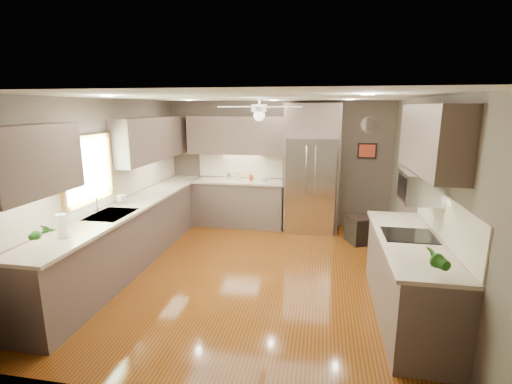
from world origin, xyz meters
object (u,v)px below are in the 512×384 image
(stool, at_px, (361,230))
(potted_plant_left, at_px, (41,232))
(soap_bottle, at_px, (122,197))
(paper_towel, at_px, (62,226))
(canister_b, at_px, (229,176))
(canister_c, at_px, (238,175))
(microwave, at_px, (421,187))
(canister_d, at_px, (251,177))
(refrigerator, at_px, (311,170))
(potted_plant_right, at_px, (437,259))
(bowl, at_px, (262,180))

(stool, bearing_deg, potted_plant_left, -137.12)
(soap_bottle, relative_size, paper_towel, 0.66)
(canister_b, distance_m, canister_c, 0.18)
(potted_plant_left, bearing_deg, canister_c, 73.42)
(canister_c, height_order, stool, canister_c)
(canister_b, relative_size, microwave, 0.23)
(canister_b, xyz_separation_m, microwave, (2.98, -2.78, 0.47))
(soap_bottle, bearing_deg, canister_d, 53.75)
(stool, relative_size, paper_towel, 2.02)
(potted_plant_left, xyz_separation_m, paper_towel, (0.01, 0.30, -0.02))
(canister_c, distance_m, refrigerator, 1.48)
(canister_c, relative_size, soap_bottle, 0.96)
(microwave, bearing_deg, soap_bottle, 171.49)
(canister_b, height_order, potted_plant_left, potted_plant_left)
(potted_plant_right, distance_m, paper_towel, 3.86)
(potted_plant_left, height_order, refrigerator, refrigerator)
(canister_c, bearing_deg, canister_d, -2.12)
(potted_plant_right, xyz_separation_m, microwave, (0.11, 1.19, 0.39))
(canister_c, relative_size, potted_plant_left, 0.56)
(potted_plant_left, height_order, potted_plant_right, potted_plant_left)
(soap_bottle, xyz_separation_m, stool, (3.71, 1.52, -0.80))
(soap_bottle, relative_size, stool, 0.33)
(soap_bottle, xyz_separation_m, paper_towel, (0.13, -1.52, 0.05))
(soap_bottle, bearing_deg, microwave, -8.51)
(canister_b, xyz_separation_m, refrigerator, (1.65, -0.07, 0.18))
(canister_b, bearing_deg, refrigerator, -2.40)
(potted_plant_left, xyz_separation_m, potted_plant_right, (3.86, 0.02, -0.01))
(paper_towel, bearing_deg, soap_bottle, 95.00)
(canister_d, height_order, paper_towel, paper_towel)
(canister_b, xyz_separation_m, potted_plant_left, (-1.00, -3.98, 0.09))
(canister_b, bearing_deg, potted_plant_left, -104.11)
(potted_plant_left, relative_size, paper_towel, 1.13)
(canister_c, distance_m, bowl, 0.52)
(canister_d, bearing_deg, refrigerator, -2.59)
(canister_b, relative_size, stool, 0.22)
(canister_c, relative_size, paper_towel, 0.63)
(microwave, xyz_separation_m, paper_towel, (-3.96, -0.91, -0.40))
(canister_b, bearing_deg, soap_bottle, -117.37)
(potted_plant_left, relative_size, refrigerator, 0.13)
(bowl, xyz_separation_m, microwave, (2.28, -2.72, 0.52))
(canister_c, height_order, potted_plant_right, potted_plant_right)
(potted_plant_right, distance_m, bowl, 4.47)
(canister_c, height_order, canister_d, canister_c)
(canister_d, bearing_deg, stool, -16.55)
(refrigerator, distance_m, microwave, 3.03)
(bowl, bearing_deg, stool, -17.27)
(refrigerator, bearing_deg, paper_towel, -126.12)
(potted_plant_left, xyz_separation_m, bowl, (1.70, 3.92, -0.14))
(canister_d, xyz_separation_m, soap_bottle, (-1.58, -2.15, 0.04))
(soap_bottle, bearing_deg, refrigerator, 37.10)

